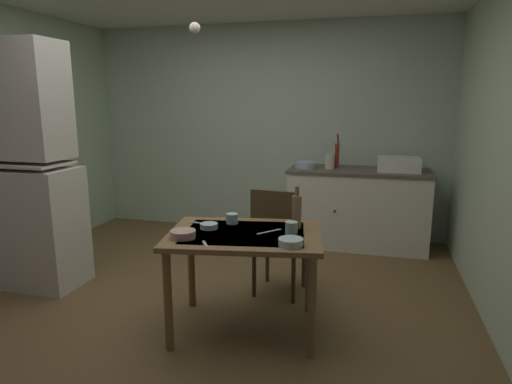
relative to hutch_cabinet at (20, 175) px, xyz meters
name	(u,v)px	position (x,y,z in m)	size (l,w,h in m)	color
ground_plane	(199,304)	(1.65, -0.03, -0.99)	(5.35, 5.35, 0.00)	brown
wall_back	(266,130)	(1.65, 2.20, 0.27)	(4.42, 0.10, 2.52)	#AFC5AE
hutch_cabinet	(20,175)	(0.00, 0.00, 0.00)	(0.98, 0.48, 2.10)	silver
counter_cabinet	(357,208)	(2.80, 1.83, -0.55)	(1.54, 0.64, 0.87)	silver
sink_basin	(399,164)	(3.21, 1.83, -0.04)	(0.44, 0.34, 0.15)	white
hand_pump	(337,153)	(2.55, 1.87, 0.06)	(0.05, 0.27, 0.39)	maroon
mixing_bowl_counter	(306,165)	(2.22, 1.78, -0.08)	(0.24, 0.24, 0.07)	#9EB2C6
stoneware_crock	(330,162)	(2.48, 1.80, -0.03)	(0.11, 0.11, 0.16)	beige
dining_table	(244,246)	(2.11, -0.29, -0.36)	(1.16, 0.92, 0.73)	brown
chair_far_side	(277,240)	(2.22, 0.32, -0.50)	(0.44, 0.44, 0.93)	#4D3620
serving_bowl_wide	(183,234)	(1.75, -0.51, -0.23)	(0.17, 0.17, 0.05)	tan
soup_bowl_small	(291,242)	(2.47, -0.48, -0.24)	(0.16, 0.16, 0.05)	#ADD1C1
sauce_dish	(209,226)	(1.84, -0.27, -0.24)	(0.13, 0.13, 0.04)	#ADD1C1
mug_tall	(232,219)	(1.96, -0.10, -0.22)	(0.09, 0.09, 0.07)	#ADD1C1
teacup_mint	(291,228)	(2.43, -0.23, -0.22)	(0.09, 0.09, 0.08)	#ADD1C1
glass_bottle	(297,211)	(2.44, -0.09, -0.13)	(0.07, 0.07, 0.30)	olive
table_knife	(269,232)	(2.28, -0.24, -0.26)	(0.21, 0.02, 0.01)	silver
teaspoon_near_bowl	(205,244)	(1.94, -0.60, -0.26)	(0.13, 0.02, 0.01)	beige
teaspoon_by_cup	(197,223)	(1.71, -0.16, -0.26)	(0.14, 0.02, 0.01)	beige
pendant_bulb	(194,28)	(1.67, -0.03, 1.14)	(0.08, 0.08, 0.08)	#F9EFCC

